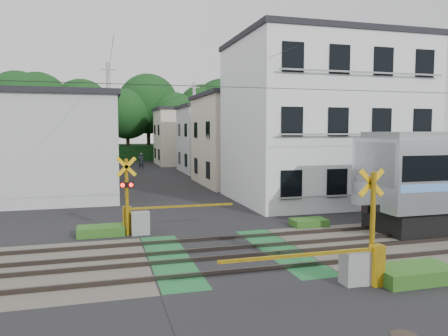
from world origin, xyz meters
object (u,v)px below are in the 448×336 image
object	(u,v)px
crossing_signal_near	(359,258)
manhole_cover	(404,336)
pedestrian	(141,161)
crossing_signal_far	(138,217)
apartment_block	(321,120)

from	to	relation	value
crossing_signal_near	manhole_cover	distance (m)	3.00
crossing_signal_near	pedestrian	distance (m)	35.79
crossing_signal_near	crossing_signal_far	xyz separation A→B (m)	(-5.17, 7.31, 0.00)
crossing_signal_far	manhole_cover	size ratio (longest dim) A/B	8.84
crossing_signal_near	apartment_block	size ratio (longest dim) A/B	0.46
crossing_signal_far	pedestrian	bearing A→B (deg)	84.63
pedestrian	crossing_signal_far	bearing A→B (deg)	92.98
apartment_block	pedestrian	world-z (taller)	apartment_block
apartment_block	manhole_cover	distance (m)	17.91
crossing_signal_far	pedestrian	distance (m)	28.52
manhole_cover	crossing_signal_near	bearing A→B (deg)	74.55
crossing_signal_near	apartment_block	distance (m)	14.95
apartment_block	pedestrian	size ratio (longest dim) A/B	5.82
crossing_signal_near	manhole_cover	world-z (taller)	crossing_signal_near
apartment_block	manhole_cover	world-z (taller)	apartment_block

